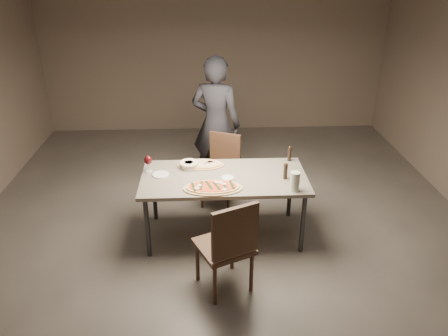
{
  "coord_description": "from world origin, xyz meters",
  "views": [
    {
      "loc": [
        -0.2,
        -4.24,
        2.9
      ],
      "look_at": [
        0.0,
        0.0,
        0.85
      ],
      "focal_mm": 35.0,
      "sensor_mm": 36.0,
      "label": 1
    }
  ],
  "objects_px": {
    "diner": "(216,124)",
    "bread_basket": "(189,164)",
    "ham_pizza": "(201,164)",
    "chair_far": "(222,165)",
    "pepper_mill_left": "(289,154)",
    "zucchini_pizza": "(213,187)",
    "carafe": "(295,181)",
    "chair_near": "(229,243)",
    "dining_table": "(224,181)"
  },
  "relations": [
    {
      "from": "carafe",
      "to": "chair_near",
      "type": "relative_size",
      "value": 0.21
    },
    {
      "from": "zucchini_pizza",
      "to": "carafe",
      "type": "relative_size",
      "value": 2.98
    },
    {
      "from": "carafe",
      "to": "chair_far",
      "type": "xyz_separation_m",
      "value": [
        -0.69,
        1.14,
        -0.34
      ]
    },
    {
      "from": "dining_table",
      "to": "zucchini_pizza",
      "type": "height_order",
      "value": "zucchini_pizza"
    },
    {
      "from": "carafe",
      "to": "pepper_mill_left",
      "type": "bearing_deg",
      "value": 83.79
    },
    {
      "from": "zucchini_pizza",
      "to": "chair_far",
      "type": "xyz_separation_m",
      "value": [
        0.14,
        1.06,
        -0.26
      ]
    },
    {
      "from": "dining_table",
      "to": "chair_near",
      "type": "bearing_deg",
      "value": -90.18
    },
    {
      "from": "ham_pizza",
      "to": "chair_far",
      "type": "bearing_deg",
      "value": 53.31
    },
    {
      "from": "zucchini_pizza",
      "to": "pepper_mill_left",
      "type": "xyz_separation_m",
      "value": [
        0.91,
        0.65,
        0.07
      ]
    },
    {
      "from": "ham_pizza",
      "to": "pepper_mill_left",
      "type": "distance_m",
      "value": 1.04
    },
    {
      "from": "ham_pizza",
      "to": "chair_near",
      "type": "distance_m",
      "value": 1.29
    },
    {
      "from": "bread_basket",
      "to": "diner",
      "type": "bearing_deg",
      "value": 71.02
    },
    {
      "from": "dining_table",
      "to": "zucchini_pizza",
      "type": "xyz_separation_m",
      "value": [
        -0.13,
        -0.28,
        0.07
      ]
    },
    {
      "from": "ham_pizza",
      "to": "carafe",
      "type": "relative_size",
      "value": 2.6
    },
    {
      "from": "dining_table",
      "to": "ham_pizza",
      "type": "distance_m",
      "value": 0.38
    },
    {
      "from": "dining_table",
      "to": "bread_basket",
      "type": "xyz_separation_m",
      "value": [
        -0.39,
        0.23,
        0.1
      ]
    },
    {
      "from": "zucchini_pizza",
      "to": "pepper_mill_left",
      "type": "relative_size",
      "value": 3.31
    },
    {
      "from": "dining_table",
      "to": "chair_far",
      "type": "relative_size",
      "value": 1.98
    },
    {
      "from": "bread_basket",
      "to": "chair_far",
      "type": "height_order",
      "value": "chair_far"
    },
    {
      "from": "pepper_mill_left",
      "to": "chair_near",
      "type": "bearing_deg",
      "value": -120.39
    },
    {
      "from": "bread_basket",
      "to": "carafe",
      "type": "xyz_separation_m",
      "value": [
        1.09,
        -0.59,
        0.06
      ]
    },
    {
      "from": "zucchini_pizza",
      "to": "ham_pizza",
      "type": "xyz_separation_m",
      "value": [
        -0.13,
        0.56,
        -0.0
      ]
    },
    {
      "from": "chair_near",
      "to": "bread_basket",
      "type": "bearing_deg",
      "value": 83.12
    },
    {
      "from": "zucchini_pizza",
      "to": "chair_far",
      "type": "distance_m",
      "value": 1.1
    },
    {
      "from": "zucchini_pizza",
      "to": "ham_pizza",
      "type": "relative_size",
      "value": 1.15
    },
    {
      "from": "pepper_mill_left",
      "to": "chair_far",
      "type": "distance_m",
      "value": 0.93
    },
    {
      "from": "ham_pizza",
      "to": "bread_basket",
      "type": "bearing_deg",
      "value": -168.48
    },
    {
      "from": "pepper_mill_left",
      "to": "diner",
      "type": "distance_m",
      "value": 1.18
    },
    {
      "from": "bread_basket",
      "to": "carafe",
      "type": "distance_m",
      "value": 1.24
    },
    {
      "from": "dining_table",
      "to": "carafe",
      "type": "bearing_deg",
      "value": -26.76
    },
    {
      "from": "ham_pizza",
      "to": "diner",
      "type": "height_order",
      "value": "diner"
    },
    {
      "from": "pepper_mill_left",
      "to": "diner",
      "type": "xyz_separation_m",
      "value": [
        -0.83,
        0.84,
        0.07
      ]
    },
    {
      "from": "chair_near",
      "to": "diner",
      "type": "xyz_separation_m",
      "value": [
        -0.05,
        2.18,
        0.35
      ]
    },
    {
      "from": "chair_near",
      "to": "carafe",
      "type": "bearing_deg",
      "value": 16.34
    },
    {
      "from": "ham_pizza",
      "to": "diner",
      "type": "xyz_separation_m",
      "value": [
        0.2,
        0.93,
        0.15
      ]
    },
    {
      "from": "chair_far",
      "to": "diner",
      "type": "distance_m",
      "value": 0.59
    },
    {
      "from": "zucchini_pizza",
      "to": "diner",
      "type": "relative_size",
      "value": 0.34
    },
    {
      "from": "ham_pizza",
      "to": "pepper_mill_left",
      "type": "bearing_deg",
      "value": -3.63
    },
    {
      "from": "dining_table",
      "to": "bread_basket",
      "type": "distance_m",
      "value": 0.46
    },
    {
      "from": "zucchini_pizza",
      "to": "bread_basket",
      "type": "height_order",
      "value": "bread_basket"
    },
    {
      "from": "bread_basket",
      "to": "chair_far",
      "type": "xyz_separation_m",
      "value": [
        0.4,
        0.55,
        -0.29
      ]
    },
    {
      "from": "dining_table",
      "to": "chair_near",
      "type": "relative_size",
      "value": 1.81
    },
    {
      "from": "chair_near",
      "to": "diner",
      "type": "relative_size",
      "value": 0.55
    },
    {
      "from": "pepper_mill_left",
      "to": "chair_near",
      "type": "height_order",
      "value": "chair_near"
    },
    {
      "from": "zucchini_pizza",
      "to": "carafe",
      "type": "height_order",
      "value": "carafe"
    },
    {
      "from": "ham_pizza",
      "to": "chair_near",
      "type": "bearing_deg",
      "value": -87.3
    },
    {
      "from": "diner",
      "to": "bread_basket",
      "type": "bearing_deg",
      "value": 90.42
    },
    {
      "from": "zucchini_pizza",
      "to": "ham_pizza",
      "type": "distance_m",
      "value": 0.57
    },
    {
      "from": "bread_basket",
      "to": "pepper_mill_left",
      "type": "xyz_separation_m",
      "value": [
        1.17,
        0.14,
        0.04
      ]
    },
    {
      "from": "zucchini_pizza",
      "to": "carafe",
      "type": "bearing_deg",
      "value": 5.38
    }
  ]
}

